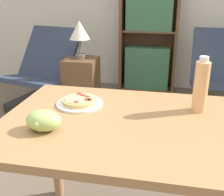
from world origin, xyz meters
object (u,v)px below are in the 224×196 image
object	(u,v)px
side_table	(82,86)
grape_bunch	(43,121)
bookshelf	(149,36)
drink_bottle	(201,86)
table_lamp	(79,32)
lounge_chair_far	(221,88)
pizza_on_plate	(80,102)
lounge_chair_near	(43,84)

from	to	relation	value
side_table	grape_bunch	bearing A→B (deg)	-77.04
bookshelf	drink_bottle	bearing A→B (deg)	-80.14
bookshelf	side_table	world-z (taller)	bookshelf
grape_bunch	table_lamp	world-z (taller)	table_lamp
drink_bottle	table_lamp	distance (m)	1.83
lounge_chair_far	side_table	distance (m)	1.52
grape_bunch	drink_bottle	size ratio (longest dim) A/B	0.55
pizza_on_plate	table_lamp	xyz separation A→B (m)	(-0.48, 1.53, 0.11)
pizza_on_plate	table_lamp	bearing A→B (deg)	107.41
lounge_chair_near	lounge_chair_far	xyz separation A→B (m)	(1.96, 0.25, 0.00)
drink_bottle	table_lamp	xyz separation A→B (m)	(-1.05, 1.49, 0.01)
lounge_chair_near	lounge_chair_far	world-z (taller)	same
drink_bottle	lounge_chair_far	distance (m)	1.93
pizza_on_plate	side_table	distance (m)	1.67
lounge_chair_near	table_lamp	world-z (taller)	table_lamp
pizza_on_plate	bookshelf	xyz separation A→B (m)	(0.15, 2.43, -0.05)
grape_bunch	lounge_chair_near	distance (m)	2.12
pizza_on_plate	grape_bunch	distance (m)	0.29
lounge_chair_near	grape_bunch	bearing A→B (deg)	-49.90
pizza_on_plate	lounge_chair_near	xyz separation A→B (m)	(-0.95, 1.57, -0.48)
lounge_chair_far	table_lamp	size ratio (longest dim) A/B	2.29
grape_bunch	lounge_chair_near	bearing A→B (deg)	115.58
grape_bunch	lounge_chair_far	size ratio (longest dim) A/B	0.16
drink_bottle	side_table	bearing A→B (deg)	125.11
bookshelf	table_lamp	xyz separation A→B (m)	(-0.63, -0.90, 0.16)
bookshelf	lounge_chair_near	bearing A→B (deg)	-142.01
side_table	lounge_chair_near	bearing A→B (deg)	175.26
drink_bottle	side_table	size ratio (longest dim) A/B	0.43
drink_bottle	side_table	xyz separation A→B (m)	(-1.05, 1.49, -0.57)
lounge_chair_far	bookshelf	distance (m)	1.14
grape_bunch	bookshelf	world-z (taller)	bookshelf
grape_bunch	side_table	world-z (taller)	grape_bunch
bookshelf	table_lamp	world-z (taller)	bookshelf
drink_bottle	lounge_chair_near	bearing A→B (deg)	134.78
pizza_on_plate	drink_bottle	size ratio (longest dim) A/B	0.88
bookshelf	lounge_chair_far	bearing A→B (deg)	-35.57
grape_bunch	lounge_chair_far	world-z (taller)	lounge_chair_far
lounge_chair_far	side_table	xyz separation A→B (m)	(-1.49, -0.29, 0.02)
grape_bunch	table_lamp	bearing A→B (deg)	102.96
side_table	pizza_on_plate	bearing A→B (deg)	-72.59
lounge_chair_near	side_table	bearing A→B (deg)	9.78
grape_bunch	drink_bottle	world-z (taller)	drink_bottle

